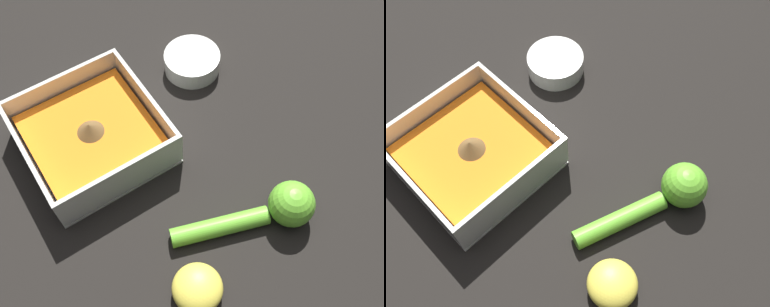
% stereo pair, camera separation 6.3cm
% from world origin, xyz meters
% --- Properties ---
extents(ground_plane, '(4.00, 4.00, 0.00)m').
position_xyz_m(ground_plane, '(0.00, 0.00, 0.00)').
color(ground_plane, black).
extents(square_dish, '(0.19, 0.19, 0.07)m').
position_xyz_m(square_dish, '(-0.01, 0.04, 0.02)').
color(square_dish, silver).
rests_on(square_dish, ground_plane).
extents(spice_bowl, '(0.09, 0.09, 0.03)m').
position_xyz_m(spice_bowl, '(0.04, -0.17, 0.01)').
color(spice_bowl, silver).
rests_on(spice_bowl, ground_plane).
extents(lemon_squeezer, '(0.10, 0.19, 0.06)m').
position_xyz_m(lemon_squeezer, '(-0.24, -0.11, 0.03)').
color(lemon_squeezer, '#6BC633').
rests_on(lemon_squeezer, ground_plane).
extents(lemon_half, '(0.06, 0.06, 0.04)m').
position_xyz_m(lemon_half, '(-0.27, 0.03, 0.02)').
color(lemon_half, '#EFDB4C').
rests_on(lemon_half, ground_plane).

